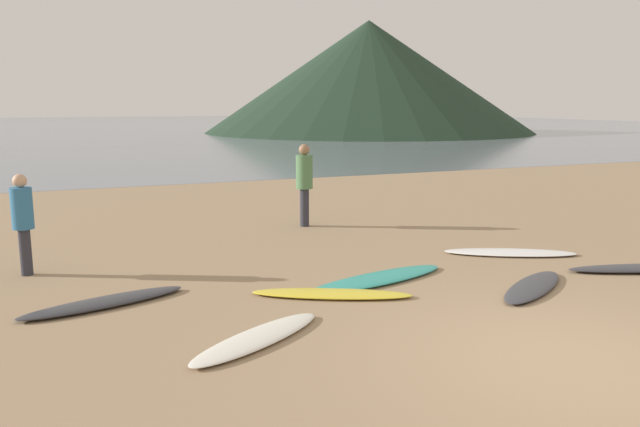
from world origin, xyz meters
name	(u,v)px	position (x,y,z in m)	size (l,w,h in m)	color
ground_plane	(266,214)	(0.00, 10.00, -0.10)	(120.00, 120.00, 0.20)	#997C5B
ocean_water	(103,127)	(0.00, 65.66, 0.00)	(140.00, 100.00, 0.01)	slate
headland_hill	(368,77)	(21.10, 45.80, 4.82)	(28.78, 28.78, 9.64)	#1E3323
surfboard_0	(104,302)	(-4.22, 3.78, 0.05)	(2.17, 0.47, 0.09)	#333338
surfboard_1	(258,338)	(-2.75, 1.82, 0.04)	(1.99, 0.49, 0.08)	silver
surfboard_2	(332,294)	(-1.34, 2.99, 0.04)	(2.19, 0.47, 0.07)	yellow
surfboard_3	(377,279)	(-0.42, 3.40, 0.04)	(2.50, 0.59, 0.08)	teal
surfboard_4	(533,286)	(1.42, 2.19, 0.04)	(1.92, 0.50, 0.08)	#333338
surfboard_5	(510,252)	(2.49, 3.97, 0.03)	(2.27, 0.57, 0.07)	white
person_0	(304,178)	(0.11, 7.71, 1.03)	(0.35, 0.35, 1.75)	#2D2D38
person_1	(23,216)	(-5.20, 5.78, 0.92)	(0.31, 0.31, 1.56)	#2D2D38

